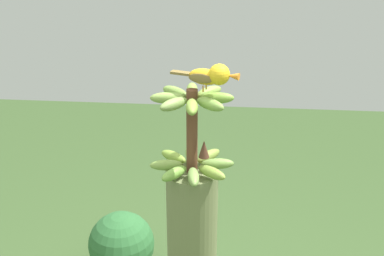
% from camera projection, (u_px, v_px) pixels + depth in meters
% --- Properties ---
extents(banana_bunch, '(0.29, 0.29, 0.30)m').
position_uv_depth(banana_bunch, '(192.00, 133.00, 1.66)').
color(banana_bunch, brown).
rests_on(banana_bunch, banana_tree).
extents(perched_bird, '(0.09, 0.22, 0.09)m').
position_uv_depth(perched_bird, '(212.00, 76.00, 1.57)').
color(perched_bird, '#C68933').
rests_on(perched_bird, banana_bunch).
extents(tropical_shrub, '(0.40, 0.40, 0.44)m').
position_uv_depth(tropical_shrub, '(121.00, 244.00, 3.05)').
color(tropical_shrub, brown).
rests_on(tropical_shrub, ground).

